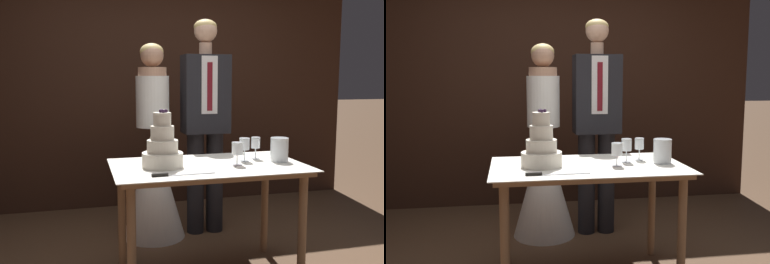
# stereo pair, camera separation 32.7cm
# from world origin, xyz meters

# --- Properties ---
(wall_back) EXTENTS (4.48, 0.12, 2.79)m
(wall_back) POSITION_xyz_m (0.00, 2.05, 1.39)
(wall_back) COLOR #382116
(wall_back) RESTS_ON ground_plane
(cake_table) EXTENTS (1.30, 0.77, 0.80)m
(cake_table) POSITION_xyz_m (0.05, 0.18, 0.69)
(cake_table) COLOR #8E6B4C
(cake_table) RESTS_ON ground_plane
(tiered_cake) EXTENTS (0.27, 0.27, 0.38)m
(tiered_cake) POSITION_xyz_m (-0.26, 0.18, 0.92)
(tiered_cake) COLOR silver
(tiered_cake) RESTS_ON cake_table
(cake_knife) EXTENTS (0.40, 0.03, 0.02)m
(cake_knife) POSITION_xyz_m (-0.26, -0.08, 0.80)
(cake_knife) COLOR silver
(cake_knife) RESTS_ON cake_table
(wine_glass_near) EXTENTS (0.07, 0.07, 0.16)m
(wine_glass_near) POSITION_xyz_m (0.23, 0.11, 0.90)
(wine_glass_near) COLOR silver
(wine_glass_near) RESTS_ON cake_table
(wine_glass_middle) EXTENTS (0.06, 0.06, 0.16)m
(wine_glass_middle) POSITION_xyz_m (0.44, 0.29, 0.91)
(wine_glass_middle) COLOR silver
(wine_glass_middle) RESTS_ON cake_table
(wine_glass_far) EXTENTS (0.07, 0.07, 0.17)m
(wine_glass_far) POSITION_xyz_m (0.33, 0.22, 0.91)
(wine_glass_far) COLOR silver
(wine_glass_far) RESTS_ON cake_table
(hurricane_candle) EXTENTS (0.12, 0.12, 0.17)m
(hurricane_candle) POSITION_xyz_m (0.57, 0.16, 0.88)
(hurricane_candle) COLOR silver
(hurricane_candle) RESTS_ON cake_table
(bride) EXTENTS (0.54, 0.54, 1.66)m
(bride) POSITION_xyz_m (-0.18, 1.03, 0.61)
(bride) COLOR white
(bride) RESTS_ON ground_plane
(groom) EXTENTS (0.40, 0.25, 1.87)m
(groom) POSITION_xyz_m (0.28, 1.03, 1.03)
(groom) COLOR black
(groom) RESTS_ON ground_plane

